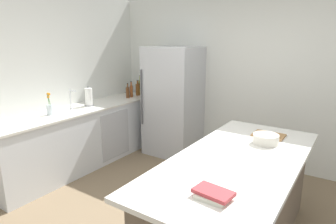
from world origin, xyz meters
The scene contains 16 objects.
wall_rear centered at (0.00, 2.25, 1.30)m, with size 6.00×0.10×2.60m, color silver.
wall_left centered at (-2.45, 0.00, 1.30)m, with size 0.10×6.00×2.60m, color silver.
counter_run_left centered at (-2.08, 0.68, 0.46)m, with size 0.66×2.86×0.91m.
kitchen_island centered at (0.55, 0.19, 0.46)m, with size 1.01×2.26×0.90m.
refrigerator centered at (-1.20, 1.85, 0.90)m, with size 0.83×0.73×1.80m.
sink_faucet centered at (-2.13, 0.53, 1.07)m, with size 0.15×0.05×0.30m.
flower_vase centered at (-2.11, 0.15, 1.01)m, with size 0.08×0.08×0.31m.
paper_towel_roll centered at (-2.10, 0.83, 1.05)m, with size 0.14×0.14×0.31m.
olive_oil_bottle centered at (-2.02, 1.99, 1.06)m, with size 0.06×0.06×0.35m.
whiskey_bottle centered at (-2.00, 1.90, 1.03)m, with size 0.08×0.08×0.28m.
hot_sauce_bottle centered at (-2.07, 1.80, 0.99)m, with size 0.05×0.05×0.20m.
vinegar_bottle centered at (-2.00, 1.72, 1.03)m, with size 0.05×0.05×0.28m.
syrup_bottle centered at (-2.00, 1.62, 1.01)m, with size 0.06×0.06×0.26m.
cookbook_stack centered at (0.65, -0.53, 0.93)m, with size 0.27×0.19×0.05m.
mixing_bowl centered at (0.65, 0.70, 0.95)m, with size 0.25×0.25×0.10m.
cutting_board centered at (0.61, 0.96, 0.91)m, with size 0.32×0.24×0.02m.
Camera 1 is at (1.36, -2.14, 1.93)m, focal length 31.03 mm.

